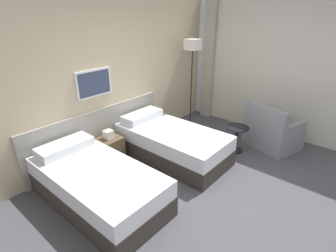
% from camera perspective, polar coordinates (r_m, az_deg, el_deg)
% --- Properties ---
extents(ground_plane, '(16.00, 16.00, 0.00)m').
position_cam_1_polar(ground_plane, '(4.00, 11.36, -13.63)').
color(ground_plane, '#47474C').
extents(wall_headboard, '(10.00, 0.10, 2.70)m').
position_cam_1_polar(wall_headboard, '(4.71, -11.37, 9.94)').
color(wall_headboard, '#C6B28E').
rests_on(wall_headboard, ground_plane).
extents(wall_window, '(0.21, 4.65, 2.70)m').
position_cam_1_polar(wall_window, '(5.59, 26.07, 10.64)').
color(wall_window, white).
rests_on(wall_window, ground_plane).
extents(bed_near_door, '(0.98, 1.93, 0.66)m').
position_cam_1_polar(bed_near_door, '(3.71, -15.17, -12.17)').
color(bed_near_door, '#332D28').
rests_on(bed_near_door, ground_plane).
extents(bed_near_window, '(0.98, 1.93, 0.66)m').
position_cam_1_polar(bed_near_window, '(4.59, 0.77, -3.69)').
color(bed_near_window, '#332D28').
rests_on(bed_near_window, ground_plane).
extents(nightstand, '(0.39, 0.37, 0.57)m').
position_cam_1_polar(nightstand, '(4.61, -12.52, -4.84)').
color(nightstand, brown).
rests_on(nightstand, ground_plane).
extents(floor_lamp, '(0.26, 0.26, 1.88)m').
position_cam_1_polar(floor_lamp, '(5.47, 5.36, 15.53)').
color(floor_lamp, black).
rests_on(floor_lamp, ground_plane).
extents(side_table, '(0.40, 0.40, 0.49)m').
position_cam_1_polar(side_table, '(4.91, 14.80, -1.79)').
color(side_table, black).
rests_on(side_table, ground_plane).
extents(armchair, '(0.96, 1.04, 0.86)m').
position_cam_1_polar(armchair, '(5.32, 21.69, -1.43)').
color(armchair, gray).
rests_on(armchair, ground_plane).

